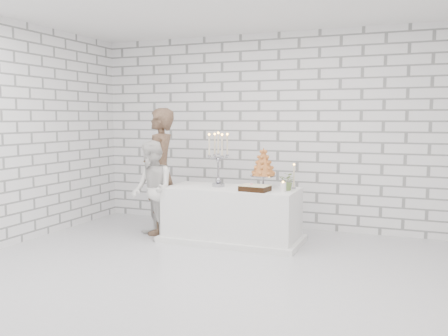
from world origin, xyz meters
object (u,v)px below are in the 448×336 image
at_px(cake_table, 232,215).
at_px(groom, 160,171).
at_px(croquembouche, 263,168).
at_px(candelabra, 218,159).
at_px(bride, 152,190).

xyz_separation_m(cake_table, groom, (-1.16, 0.06, 0.55)).
distance_m(cake_table, croquembouche, 0.78).
bearing_deg(candelabra, croquembouche, 10.18).
xyz_separation_m(groom, candelabra, (0.94, -0.03, 0.21)).
bearing_deg(bride, cake_table, 57.15).
relative_size(cake_table, groom, 0.98).
height_order(cake_table, bride, bride).
distance_m(groom, candelabra, 0.97).
relative_size(groom, candelabra, 2.42).
height_order(groom, candelabra, groom).
relative_size(candelabra, croquembouche, 1.38).
height_order(cake_table, croquembouche, croquembouche).
distance_m(cake_table, groom, 1.28).
bearing_deg(cake_table, candelabra, 171.37).
relative_size(cake_table, candelabra, 2.36).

